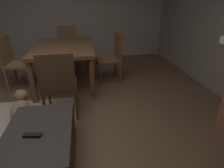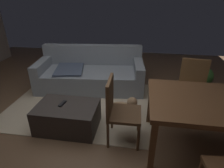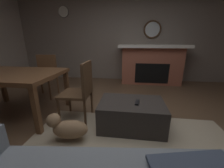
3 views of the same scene
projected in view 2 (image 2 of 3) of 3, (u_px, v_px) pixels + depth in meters
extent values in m
plane|color=brown|center=(85.00, 124.00, 3.01)|extent=(8.40, 8.40, 0.00)
cube|color=tan|center=(82.00, 103.00, 3.55)|extent=(2.60, 2.00, 0.01)
cube|color=slate|center=(91.00, 79.00, 4.09)|extent=(2.31, 1.22, 0.42)
cube|color=slate|center=(93.00, 54.00, 4.26)|extent=(2.23, 0.43, 0.43)
cube|color=slate|center=(138.00, 66.00, 3.91)|extent=(0.28, 1.01, 0.20)
cube|color=slate|center=(43.00, 64.00, 4.00)|extent=(0.28, 1.01, 0.20)
cube|color=#3D475B|center=(70.00, 68.00, 4.00)|extent=(0.73, 0.95, 0.03)
cube|color=#2D2826|center=(68.00, 117.00, 2.85)|extent=(0.91, 0.61, 0.40)
cube|color=black|center=(62.00, 103.00, 2.79)|extent=(0.07, 0.17, 0.02)
cube|color=brown|center=(213.00, 102.00, 2.25)|extent=(1.51, 1.03, 0.06)
cube|color=brown|center=(150.00, 104.00, 2.91)|extent=(0.07, 0.07, 0.68)
cube|color=brown|center=(152.00, 146.00, 2.10)|extent=(0.07, 0.07, 0.68)
cube|color=#513823|center=(125.00, 114.00, 2.52)|extent=(0.45, 0.45, 0.04)
cube|color=#513823|center=(110.00, 96.00, 2.43)|extent=(0.05, 0.44, 0.48)
cylinder|color=#513823|center=(139.00, 120.00, 2.77)|extent=(0.04, 0.04, 0.41)
cylinder|color=#513823|center=(138.00, 138.00, 2.41)|extent=(0.04, 0.04, 0.41)
cylinder|color=#513823|center=(112.00, 118.00, 2.82)|extent=(0.04, 0.04, 0.41)
cylinder|color=#513823|center=(108.00, 135.00, 2.46)|extent=(0.04, 0.04, 0.41)
cube|color=brown|center=(193.00, 91.00, 3.09)|extent=(0.48, 0.48, 0.04)
cube|color=brown|center=(194.00, 72.00, 3.15)|extent=(0.44, 0.08, 0.48)
cylinder|color=brown|center=(205.00, 111.00, 2.97)|extent=(0.04, 0.04, 0.41)
cylinder|color=brown|center=(179.00, 108.00, 3.06)|extent=(0.04, 0.04, 0.41)
cylinder|color=brown|center=(201.00, 99.00, 3.32)|extent=(0.04, 0.04, 0.41)
cylinder|color=brown|center=(177.00, 96.00, 3.41)|extent=(0.04, 0.04, 0.41)
cylinder|color=#474C51|center=(203.00, 85.00, 4.07)|extent=(0.17, 0.17, 0.17)
ellipsoid|color=#387233|center=(205.00, 76.00, 3.97)|extent=(0.33, 0.33, 0.37)
ellipsoid|color=#8C6B4C|center=(120.00, 108.00, 3.11)|extent=(0.46, 0.27, 0.23)
sphere|color=#8C6B4C|center=(132.00, 102.00, 3.05)|extent=(0.17, 0.17, 0.17)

